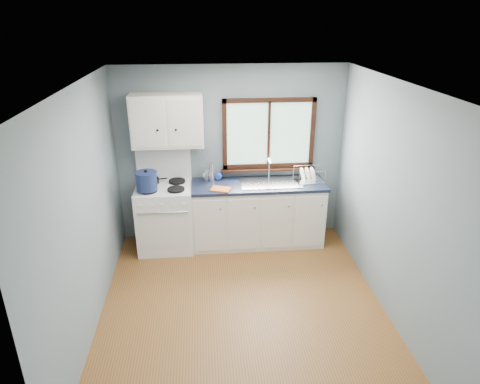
{
  "coord_description": "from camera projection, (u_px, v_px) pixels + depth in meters",
  "views": [
    {
      "loc": [
        -0.39,
        -4.0,
        3.12
      ],
      "look_at": [
        0.05,
        0.9,
        1.05
      ],
      "focal_mm": 32.0,
      "sensor_mm": 36.0,
      "label": 1
    }
  ],
  "objects": [
    {
      "name": "stockpot",
      "position": [
        146.0,
        181.0,
        5.6
      ],
      "size": [
        0.38,
        0.38,
        0.28
      ],
      "rotation": [
        0.0,
        0.0,
        0.42
      ],
      "color": "navy",
      "rests_on": "gas_range"
    },
    {
      "name": "wall_front",
      "position": [
        270.0,
        325.0,
        2.77
      ],
      "size": [
        3.2,
        0.02,
        2.5
      ],
      "primitive_type": "cube",
      "color": "slate",
      "rests_on": "ground"
    },
    {
      "name": "dish_rack",
      "position": [
        308.0,
        177.0,
        6.02
      ],
      "size": [
        0.42,
        0.34,
        0.2
      ],
      "rotation": [
        0.0,
        0.0,
        0.1
      ],
      "color": "silver",
      "rests_on": "countertop"
    },
    {
      "name": "thermos",
      "position": [
        212.0,
        173.0,
        5.94
      ],
      "size": [
        0.07,
        0.07,
        0.28
      ],
      "primitive_type": "cylinder",
      "rotation": [
        0.0,
        0.0,
        0.05
      ],
      "color": "silver",
      "rests_on": "countertop"
    },
    {
      "name": "wall_back",
      "position": [
        231.0,
        155.0,
        6.09
      ],
      "size": [
        3.2,
        0.02,
        2.5
      ],
      "primitive_type": "cube",
      "color": "slate",
      "rests_on": "ground"
    },
    {
      "name": "ceiling",
      "position": [
        243.0,
        84.0,
        3.94
      ],
      "size": [
        3.2,
        3.6,
        0.02
      ],
      "primitive_type": "cube",
      "color": "white",
      "rests_on": "wall_back"
    },
    {
      "name": "sink",
      "position": [
        271.0,
        187.0,
        5.99
      ],
      "size": [
        0.84,
        0.46,
        0.44
      ],
      "color": "silver",
      "rests_on": "countertop"
    },
    {
      "name": "upper_cabinets",
      "position": [
        167.0,
        121.0,
        5.64
      ],
      "size": [
        0.95,
        0.35,
        0.7
      ],
      "color": "white",
      "rests_on": "wall_back"
    },
    {
      "name": "gas_range",
      "position": [
        165.0,
        215.0,
        5.99
      ],
      "size": [
        0.76,
        0.69,
        1.36
      ],
      "color": "white",
      "rests_on": "floor"
    },
    {
      "name": "utensil_crock",
      "position": [
        206.0,
        176.0,
        6.03
      ],
      "size": [
        0.12,
        0.12,
        0.35
      ],
      "rotation": [
        0.0,
        0.0,
        -0.11
      ],
      "color": "silver",
      "rests_on": "countertop"
    },
    {
      "name": "window",
      "position": [
        269.0,
        139.0,
        6.01
      ],
      "size": [
        1.36,
        0.1,
        1.03
      ],
      "color": "#9EC6A8",
      "rests_on": "wall_back"
    },
    {
      "name": "dish_towel",
      "position": [
        221.0,
        189.0,
        5.74
      ],
      "size": [
        0.3,
        0.26,
        0.02
      ],
      "primitive_type": "cube",
      "rotation": [
        0.0,
        0.0,
        -0.35
      ],
      "color": "#D36022",
      "rests_on": "countertop"
    },
    {
      "name": "wall_left",
      "position": [
        84.0,
        214.0,
        4.29
      ],
      "size": [
        0.02,
        3.6,
        2.5
      ],
      "primitive_type": "cube",
      "color": "slate",
      "rests_on": "ground"
    },
    {
      "name": "base_cabinets",
      "position": [
        257.0,
        216.0,
        6.15
      ],
      "size": [
        1.85,
        0.6,
        0.88
      ],
      "color": "white",
      "rests_on": "floor"
    },
    {
      "name": "floor",
      "position": [
        243.0,
        307.0,
        4.92
      ],
      "size": [
        3.2,
        3.6,
        0.02
      ],
      "primitive_type": "cube",
      "color": "brown",
      "rests_on": "ground"
    },
    {
      "name": "soap_bottle",
      "position": [
        218.0,
        171.0,
        6.0
      ],
      "size": [
        0.13,
        0.13,
        0.27
      ],
      "primitive_type": "imported",
      "rotation": [
        0.0,
        0.0,
        -0.2
      ],
      "color": "#1F3AA1",
      "rests_on": "countertop"
    },
    {
      "name": "skillet",
      "position": [
        151.0,
        180.0,
        5.91
      ],
      "size": [
        0.36,
        0.27,
        0.05
      ],
      "rotation": [
        0.0,
        0.0,
        0.2
      ],
      "color": "black",
      "rests_on": "gas_range"
    },
    {
      "name": "countertop",
      "position": [
        258.0,
        185.0,
        5.96
      ],
      "size": [
        1.89,
        0.64,
        0.04
      ],
      "primitive_type": "cube",
      "color": "black",
      "rests_on": "base_cabinets"
    },
    {
      "name": "wall_right",
      "position": [
        393.0,
        202.0,
        4.56
      ],
      "size": [
        0.02,
        3.6,
        2.5
      ],
      "primitive_type": "cube",
      "color": "slate",
      "rests_on": "ground"
    }
  ]
}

